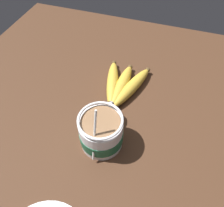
% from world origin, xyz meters
% --- Properties ---
extents(table, '(0.95, 0.95, 0.04)m').
position_xyz_m(table, '(0.00, 0.00, 0.02)').
color(table, '#422819').
rests_on(table, ground).
extents(coffee_mug, '(0.14, 0.10, 0.15)m').
position_xyz_m(coffee_mug, '(-0.08, -0.03, 0.08)').
color(coffee_mug, silver).
rests_on(coffee_mug, table).
extents(banana_bunch, '(0.20, 0.14, 0.04)m').
position_xyz_m(banana_bunch, '(0.10, -0.03, 0.06)').
color(banana_bunch, '#4C381E').
rests_on(banana_bunch, table).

